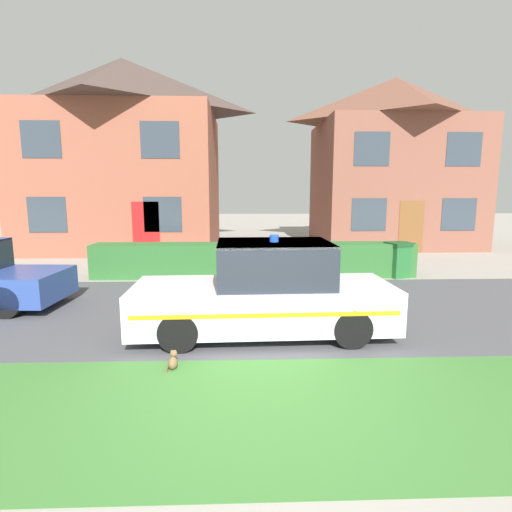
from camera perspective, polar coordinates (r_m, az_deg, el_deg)
ground_plane at (r=5.15m, az=0.44°, el=-19.49°), size 80.00×80.00×0.00m
road_strip at (r=8.59m, az=-0.60°, el=-7.47°), size 28.00×5.28×0.01m
lawn_verge at (r=4.89m, az=0.59°, el=-21.13°), size 28.00×2.75×0.01m
garden_hedge at (r=11.69m, az=-0.23°, el=-0.56°), size 9.33×0.85×0.97m
police_car at (r=6.89m, az=1.42°, el=-5.32°), size 4.44×1.72×1.74m
cat at (r=5.93m, az=-11.78°, el=-14.52°), size 0.16×0.29×0.25m
house_left at (r=18.77m, az=-18.08°, el=13.70°), size 8.03×6.50×8.00m
house_right at (r=19.74m, az=18.91°, el=12.60°), size 6.97×5.56×7.46m
wheelie_bin at (r=12.33m, az=19.67°, el=-0.47°), size 0.80×0.78×1.01m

